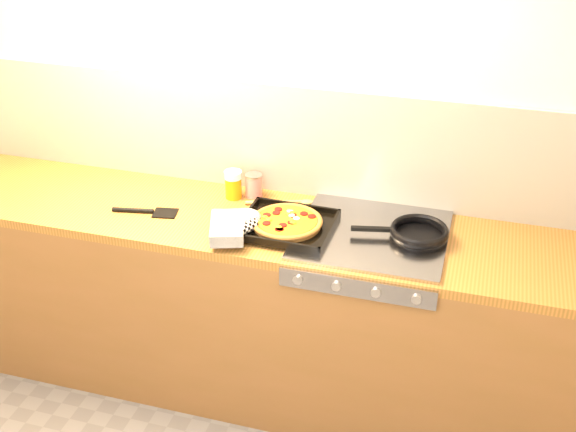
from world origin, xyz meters
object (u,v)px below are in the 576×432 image
(pizza_on_tray, at_px, (271,223))
(tomato_can, at_px, (254,186))
(frying_pan, at_px, (418,233))
(juice_glass, at_px, (233,184))

(pizza_on_tray, distance_m, tomato_can, 0.33)
(frying_pan, bearing_deg, tomato_can, 166.69)
(pizza_on_tray, bearing_deg, tomato_can, 120.77)
(pizza_on_tray, height_order, frying_pan, pizza_on_tray)
(pizza_on_tray, xyz_separation_m, tomato_can, (-0.17, 0.28, 0.01))
(pizza_on_tray, xyz_separation_m, frying_pan, (0.58, 0.10, -0.01))
(pizza_on_tray, relative_size, frying_pan, 1.22)
(tomato_can, bearing_deg, frying_pan, -13.31)
(tomato_can, bearing_deg, pizza_on_tray, -59.23)
(pizza_on_tray, bearing_deg, juice_glass, 135.47)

